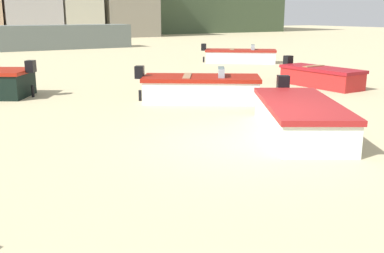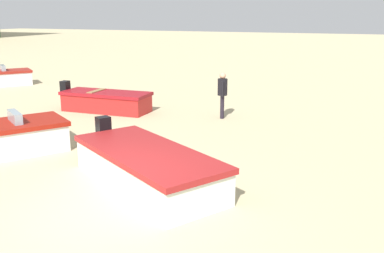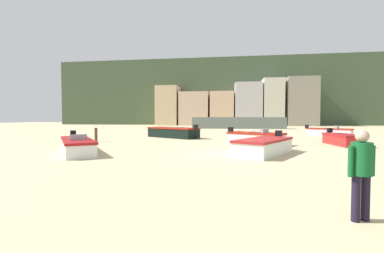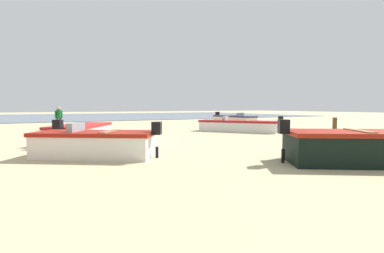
{
  "view_description": "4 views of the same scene",
  "coord_description": "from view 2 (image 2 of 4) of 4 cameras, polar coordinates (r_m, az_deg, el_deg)",
  "views": [
    {
      "loc": [
        -5.79,
        -7.62,
        2.76
      ],
      "look_at": [
        -1.32,
        0.1,
        0.53
      ],
      "focal_mm": 42.14,
      "sensor_mm": 36.0,
      "label": 1
    },
    {
      "loc": [
        -6.09,
        -4.3,
        3.6
      ],
      "look_at": [
        3.29,
        -0.27,
        0.93
      ],
      "focal_mm": 40.42,
      "sensor_mm": 36.0,
      "label": 2
    },
    {
      "loc": [
        -0.29,
        -12.73,
        1.83
      ],
      "look_at": [
        -3.42,
        9.89,
        1.02
      ],
      "focal_mm": 23.29,
      "sensor_mm": 36.0,
      "label": 3
    },
    {
      "loc": [
        3.27,
        14.2,
        1.62
      ],
      "look_at": [
        -2.94,
        2.61,
        0.7
      ],
      "focal_mm": 26.62,
      "sensor_mm": 36.0,
      "label": 4
    }
  ],
  "objects": [
    {
      "name": "ground_plane",
      "position": [
        8.28,
        -10.99,
        -11.39
      ],
      "size": [
        160.0,
        160.0,
        0.0
      ],
      "primitive_type": "plane",
      "color": "tan"
    },
    {
      "name": "boat_white_6",
      "position": [
        9.38,
        -5.96,
        -5.34
      ],
      "size": [
        3.44,
        4.28,
        1.11
      ],
      "rotation": [
        0.0,
        0.0,
        2.61
      ],
      "color": "white",
      "rests_on": "ground"
    },
    {
      "name": "boat_red_5",
      "position": [
        16.71,
        -11.31,
        3.29
      ],
      "size": [
        1.44,
        3.68,
        1.07
      ],
      "rotation": [
        0.0,
        0.0,
        3.2
      ],
      "color": "red",
      "rests_on": "ground"
    },
    {
      "name": "beach_walker_foreground",
      "position": [
        15.26,
        4.04,
        4.64
      ],
      "size": [
        0.53,
        0.43,
        1.62
      ],
      "rotation": [
        0.0,
        0.0,
        3.48
      ],
      "color": "black",
      "rests_on": "ground"
    }
  ]
}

